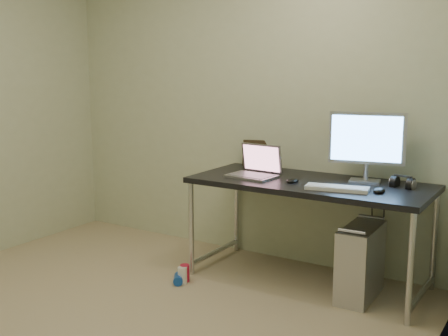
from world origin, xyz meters
TOP-DOWN VIEW (x-y plane):
  - floor at (0.00, 0.00)m, footprint 3.50×3.50m
  - wall_back at (0.00, 1.75)m, footprint 3.50×0.02m
  - wall_right at (1.75, 0.00)m, footprint 0.02×3.50m
  - desk at (0.75, 1.38)m, footprint 1.69×0.74m
  - tower_computer at (1.16, 1.31)m, footprint 0.22×0.48m
  - cable_a at (1.11, 1.70)m, footprint 0.01×0.16m
  - cable_b at (1.20, 1.68)m, footprint 0.02×0.11m
  - can_red at (-0.01, 0.91)m, footprint 0.09×0.09m
  - can_white at (-0.00, 0.86)m, footprint 0.07×0.07m
  - can_blue at (-0.03, 0.85)m, footprint 0.13×0.14m
  - laptop at (0.34, 1.33)m, footprint 0.36×0.30m
  - monitor at (1.09, 1.55)m, footprint 0.52×0.19m
  - keyboard at (1.02, 1.21)m, footprint 0.43×0.21m
  - mouse_right at (1.27, 1.28)m, footprint 0.09×0.13m
  - mouse_left at (0.66, 1.28)m, footprint 0.09×0.12m
  - headphones at (1.36, 1.51)m, footprint 0.17×0.10m
  - picture_frame at (0.15, 1.73)m, footprint 0.27×0.15m
  - webcam at (0.37, 1.65)m, footprint 0.04×0.04m

SIDE VIEW (x-z plane):
  - floor at x=0.00m, z-range 0.00..0.00m
  - can_blue at x=-0.03m, z-range 0.00..0.07m
  - can_white at x=0.00m, z-range 0.00..0.12m
  - can_red at x=-0.01m, z-range 0.00..0.13m
  - tower_computer at x=1.16m, z-range -0.01..0.51m
  - cable_b at x=1.20m, z-range 0.02..0.74m
  - cable_a at x=1.11m, z-range 0.06..0.74m
  - desk at x=0.75m, z-range 0.30..1.05m
  - keyboard at x=1.02m, z-range 0.75..0.77m
  - mouse_left at x=0.66m, z-range 0.75..0.79m
  - mouse_right at x=1.27m, z-range 0.75..0.79m
  - headphones at x=1.36m, z-range 0.73..0.83m
  - laptop at x=0.34m, z-range 0.69..0.92m
  - webcam at x=0.37m, z-range 0.78..0.89m
  - picture_frame at x=0.15m, z-range 0.75..0.96m
  - monitor at x=1.09m, z-range 0.79..1.28m
  - wall_back at x=0.00m, z-range 0.00..2.50m
  - wall_right at x=1.75m, z-range 0.00..2.50m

